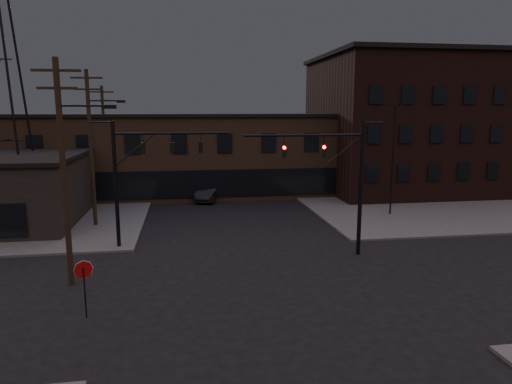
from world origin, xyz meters
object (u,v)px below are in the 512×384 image
at_px(traffic_signal_near, 343,174).
at_px(parked_car_lot_a, 395,188).
at_px(stop_sign, 84,276).
at_px(traffic_signal_far, 136,169).
at_px(car_crossing, 210,192).
at_px(parked_car_lot_b, 412,185).

xyz_separation_m(traffic_signal_near, parked_car_lot_a, (12.00, 17.78, -4.09)).
bearing_deg(stop_sign, traffic_signal_far, 82.68).
distance_m(traffic_signal_near, parked_car_lot_a, 21.83).
bearing_deg(traffic_signal_near, parked_car_lot_a, 55.99).
bearing_deg(car_crossing, traffic_signal_near, -50.65).
distance_m(traffic_signal_near, car_crossing, 20.01).
height_order(traffic_signal_far, parked_car_lot_b, traffic_signal_far).
bearing_deg(car_crossing, parked_car_lot_b, 21.18).
relative_size(stop_sign, parked_car_lot_b, 0.53).
bearing_deg(parked_car_lot_a, traffic_signal_far, 120.46).
bearing_deg(traffic_signal_near, traffic_signal_far, 163.83).
bearing_deg(parked_car_lot_b, stop_sign, 130.60).
distance_m(stop_sign, parked_car_lot_a, 35.11).
xyz_separation_m(traffic_signal_far, parked_car_lot_b, (26.66, 15.66, -4.19)).
height_order(traffic_signal_near, stop_sign, traffic_signal_near).
bearing_deg(car_crossing, traffic_signal_far, -90.49).
distance_m(stop_sign, car_crossing, 25.73).
xyz_separation_m(stop_sign, car_crossing, (6.57, 24.86, -1.01)).
bearing_deg(parked_car_lot_a, traffic_signal_near, 145.78).
height_order(traffic_signal_near, traffic_signal_far, same).
distance_m(parked_car_lot_a, car_crossing, 18.80).
bearing_deg(car_crossing, stop_sign, -85.73).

